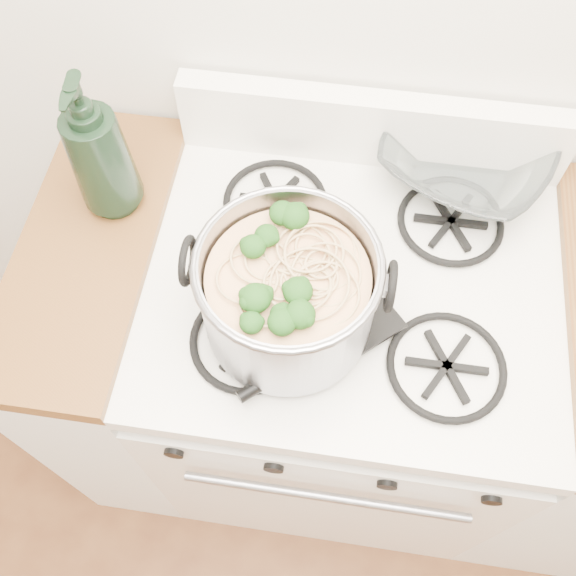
# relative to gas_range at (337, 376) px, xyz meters

# --- Properties ---
(gas_range) EXTENTS (0.76, 0.66, 0.92)m
(gas_range) POSITION_rel_gas_range_xyz_m (0.00, 0.00, 0.00)
(gas_range) COLOR white
(gas_range) RESTS_ON ground
(counter_left) EXTENTS (0.25, 0.65, 0.92)m
(counter_left) POSITION_rel_gas_range_xyz_m (-0.51, 0.00, 0.02)
(counter_left) COLOR silver
(counter_left) RESTS_ON ground
(stock_pot) EXTENTS (0.32, 0.29, 0.20)m
(stock_pot) POSITION_rel_gas_range_xyz_m (-0.11, -0.10, 0.58)
(stock_pot) COLOR gray
(stock_pot) RESTS_ON gas_range
(spatula) EXTENTS (0.42, 0.42, 0.02)m
(spatula) POSITION_rel_gas_range_xyz_m (0.03, -0.09, 0.50)
(spatula) COLOR black
(spatula) RESTS_ON gas_range
(glass_bowl) EXTENTS (0.17, 0.17, 0.03)m
(glass_bowl) POSITION_rel_gas_range_xyz_m (0.19, 0.28, 0.50)
(glass_bowl) COLOR white
(glass_bowl) RESTS_ON gas_range
(bottle) EXTENTS (0.12, 0.13, 0.30)m
(bottle) POSITION_rel_gas_range_xyz_m (-0.47, 0.11, 0.63)
(bottle) COLOR black
(bottle) RESTS_ON counter_left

